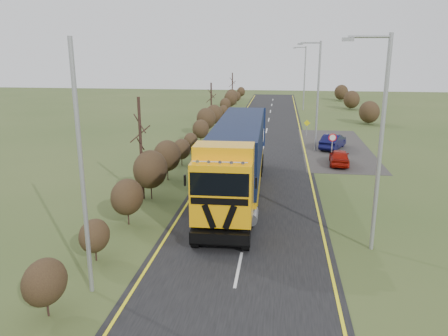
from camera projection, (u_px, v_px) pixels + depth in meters
name	position (u px, v px, depth m)	size (l,w,h in m)	color
ground	(246.00, 230.00, 21.46)	(160.00, 160.00, 0.00)	#394F21
road	(258.00, 175.00, 31.04)	(8.00, 120.00, 0.02)	black
layby	(335.00, 148.00, 39.80)	(6.00, 18.00, 0.02)	#312F2C
lane_markings	(257.00, 176.00, 30.74)	(7.52, 116.00, 0.01)	yellow
hedgerow	(167.00, 157.00, 29.35)	(2.24, 102.04, 6.05)	black
lorry	(238.00, 155.00, 25.92)	(3.15, 16.24, 4.51)	black
car_red_hatchback	(339.00, 157.00, 33.67)	(1.46, 3.62, 1.23)	#9E1207
car_blue_sedan	(333.00, 142.00, 39.15)	(1.43, 4.10, 1.35)	#090933
streetlight_near	(379.00, 136.00, 18.18)	(1.96, 0.18, 9.25)	#999B9E
streetlight_mid	(317.00, 92.00, 37.32)	(1.99, 0.19, 9.37)	#999B9E
streetlight_far	(304.00, 75.00, 63.95)	(1.96, 0.18, 9.22)	#999B9E
left_pole	(82.00, 173.00, 14.91)	(0.16, 0.16, 9.00)	#999B9E
speed_sign	(332.00, 142.00, 34.39)	(0.63, 0.10, 2.28)	#999B9E
warning_board	(307.00, 126.00, 44.95)	(0.65, 0.11, 1.71)	#999B9E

